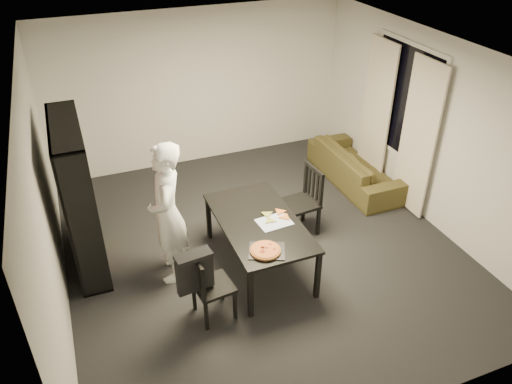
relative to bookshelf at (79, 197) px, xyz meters
name	(u,v)px	position (x,y,z in m)	size (l,w,h in m)	color
room	(261,162)	(2.16, -0.60, 0.35)	(5.01, 5.51, 2.61)	black
window_pane	(405,101)	(4.64, 0.00, 0.55)	(0.02, 1.40, 1.60)	black
window_frame	(404,101)	(4.64, 0.00, 0.55)	(0.03, 1.52, 1.72)	white
curtain_left	(418,139)	(4.56, -0.52, 0.20)	(0.03, 0.70, 2.25)	beige
curtain_right	(376,112)	(4.56, 0.52, 0.20)	(0.03, 0.70, 2.25)	beige
bookshelf	(79,197)	(0.00, 0.00, 0.00)	(0.35, 1.50, 1.90)	black
dining_table	(259,225)	(1.99, -0.95, -0.32)	(0.93, 1.67, 0.70)	black
chair_left	(206,283)	(1.12, -1.56, -0.45)	(0.45, 0.45, 0.88)	black
chair_right	(306,196)	(2.87, -0.46, -0.40)	(0.49, 0.49, 0.97)	black
draped_jacket	(195,271)	(1.00, -1.58, -0.23)	(0.41, 0.21, 0.48)	black
person	(167,214)	(0.93, -0.69, -0.05)	(0.66, 0.43, 1.80)	white
baking_tray	(267,251)	(1.85, -1.53, -0.25)	(0.40, 0.32, 0.01)	black
pepperoni_pizza	(265,250)	(1.82, -1.54, -0.23)	(0.35, 0.35, 0.03)	brown
kitchen_towel	(274,222)	(2.14, -1.04, -0.25)	(0.40, 0.30, 0.01)	silver
pizza_slices	(275,216)	(2.20, -0.94, -0.24)	(0.37, 0.31, 0.01)	#C08B3C
sofa	(356,166)	(4.23, 0.44, -0.67)	(1.95, 0.76, 0.57)	#3A3917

